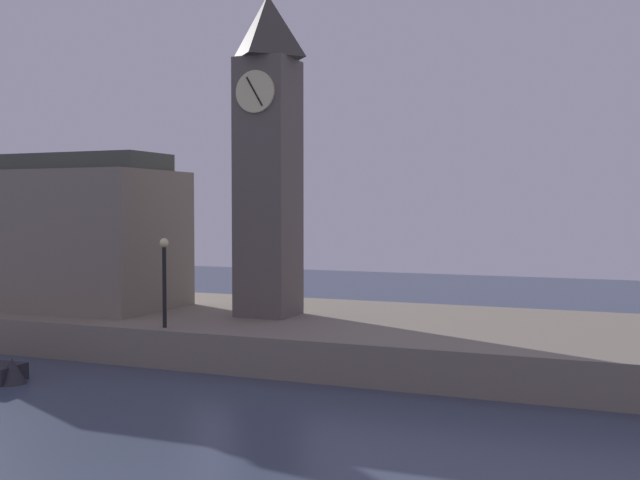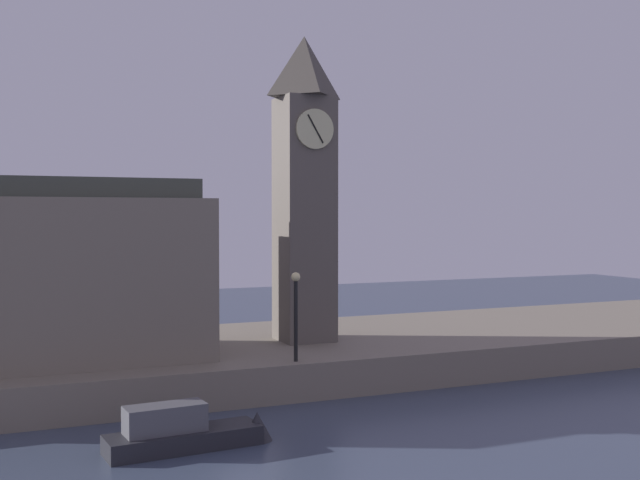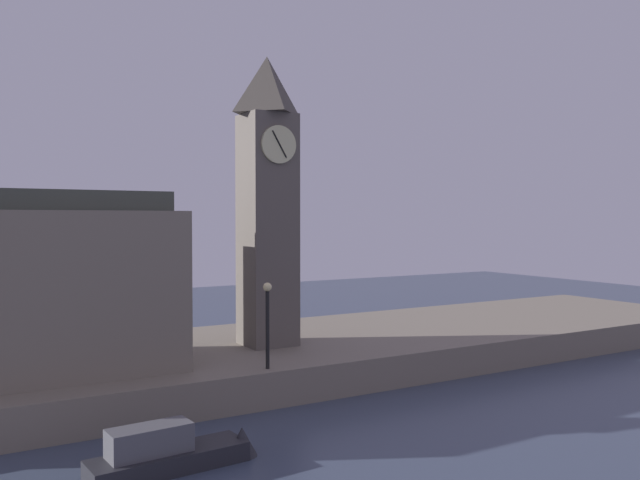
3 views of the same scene
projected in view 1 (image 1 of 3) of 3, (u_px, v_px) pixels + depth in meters
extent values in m
cube|color=slate|center=(175.00, 323.00, 36.05)|extent=(70.00, 12.00, 1.50)
cube|color=#5B544C|center=(268.00, 188.00, 33.20)|extent=(2.34, 2.34, 11.11)
cylinder|color=beige|center=(255.00, 92.00, 31.90)|extent=(1.78, 0.12, 1.78)
cube|color=black|center=(254.00, 91.00, 31.83)|extent=(0.78, 0.04, 1.25)
pyramid|color=#403A35|center=(268.00, 27.00, 32.91)|extent=(2.57, 2.57, 2.78)
cube|color=slate|center=(42.00, 239.00, 37.11)|extent=(13.61, 5.81, 6.42)
cube|color=#42473D|center=(41.00, 164.00, 36.96)|extent=(12.93, 3.48, 0.80)
cylinder|color=black|center=(164.00, 288.00, 29.93)|extent=(0.16, 0.16, 3.16)
sphere|color=#F2E099|center=(164.00, 243.00, 29.86)|extent=(0.36, 0.36, 0.36)
cone|color=#232328|center=(12.00, 375.00, 26.89)|extent=(1.37, 1.37, 1.20)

